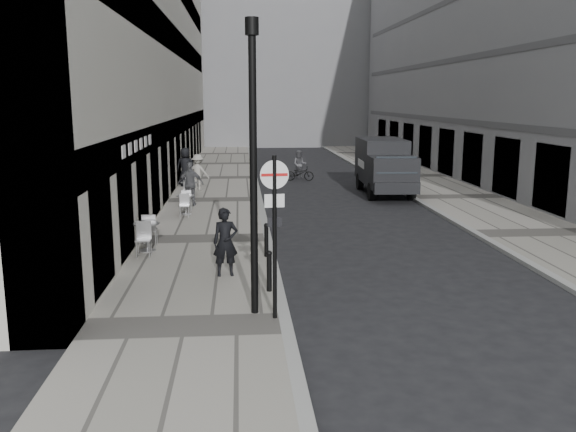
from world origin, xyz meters
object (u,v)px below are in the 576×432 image
(lamppost, at_px, (253,155))
(panel_van, at_px, (384,164))
(walking_man, at_px, (225,242))
(sign_post, at_px, (275,215))
(cyclist, at_px, (300,169))

(lamppost, bearing_deg, panel_van, 68.01)
(walking_man, bearing_deg, lamppost, -83.06)
(sign_post, distance_m, lamppost, 1.28)
(lamppost, relative_size, panel_van, 1.06)
(cyclist, bearing_deg, panel_van, -46.20)
(walking_man, bearing_deg, sign_post, -77.67)
(walking_man, height_order, lamppost, lamppost)
(walking_man, relative_size, sign_post, 0.52)
(walking_man, height_order, cyclist, walking_man)
(sign_post, xyz_separation_m, lamppost, (-0.40, 0.35, 1.17))
(walking_man, height_order, sign_post, sign_post)
(panel_van, bearing_deg, lamppost, -109.57)
(sign_post, distance_m, panel_van, 17.84)
(panel_van, bearing_deg, sign_post, -107.96)
(lamppost, bearing_deg, sign_post, -41.05)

